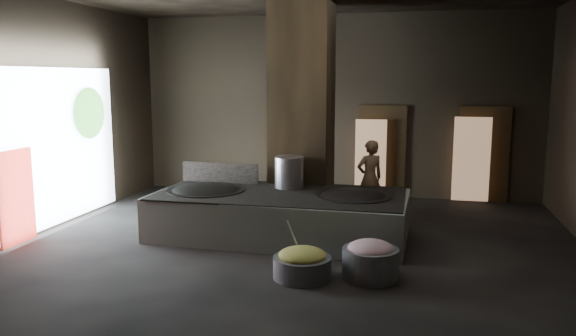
% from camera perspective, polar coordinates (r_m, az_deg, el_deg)
% --- Properties ---
extents(floor, '(10.00, 9.00, 0.10)m').
position_cam_1_polar(floor, '(10.19, 0.89, -7.98)').
color(floor, black).
rests_on(floor, ground).
extents(back_wall, '(10.00, 0.10, 4.50)m').
position_cam_1_polar(back_wall, '(14.23, 4.80, 6.31)').
color(back_wall, black).
rests_on(back_wall, ground).
extents(front_wall, '(10.00, 0.10, 4.50)m').
position_cam_1_polar(front_wall, '(5.42, -9.22, 1.53)').
color(front_wall, black).
rests_on(front_wall, ground).
extents(left_wall, '(0.10, 9.00, 4.50)m').
position_cam_1_polar(left_wall, '(11.89, -23.71, 5.00)').
color(left_wall, black).
rests_on(left_wall, ground).
extents(pillar, '(1.20, 1.20, 4.50)m').
position_cam_1_polar(pillar, '(11.68, 1.45, 5.71)').
color(pillar, black).
rests_on(pillar, ground).
extents(hearth_platform, '(4.72, 2.35, 0.81)m').
position_cam_1_polar(hearth_platform, '(10.56, -0.80, -4.80)').
color(hearth_platform, '#AEBDAA').
rests_on(hearth_platform, ground).
extents(platform_cap, '(4.57, 2.19, 0.03)m').
position_cam_1_polar(platform_cap, '(10.47, -0.81, -2.63)').
color(platform_cap, black).
rests_on(platform_cap, hearth_platform).
extents(wok_left, '(1.47, 1.47, 0.41)m').
position_cam_1_polar(wok_left, '(10.86, -8.32, -2.64)').
color(wok_left, black).
rests_on(wok_left, hearth_platform).
extents(wok_left_rim, '(1.50, 1.50, 0.05)m').
position_cam_1_polar(wok_left_rim, '(10.85, -8.33, -2.28)').
color(wok_left_rim, black).
rests_on(wok_left_rim, hearth_platform).
extents(wok_right, '(1.37, 1.37, 0.39)m').
position_cam_1_polar(wok_right, '(10.30, 6.59, -3.26)').
color(wok_right, black).
rests_on(wok_right, hearth_platform).
extents(wok_right_rim, '(1.40, 1.40, 0.05)m').
position_cam_1_polar(wok_right_rim, '(10.28, 6.60, -2.88)').
color(wok_right_rim, black).
rests_on(wok_right_rim, hearth_platform).
extents(stock_pot, '(0.57, 0.57, 0.61)m').
position_cam_1_polar(stock_pot, '(10.92, 0.13, -0.45)').
color(stock_pot, '#A2A4AA').
rests_on(stock_pot, hearth_platform).
extents(splash_guard, '(1.62, 0.10, 0.41)m').
position_cam_1_polar(splash_guard, '(11.55, -6.92, -0.49)').
color(splash_guard, black).
rests_on(splash_guard, hearth_platform).
extents(cook, '(0.71, 0.65, 1.64)m').
position_cam_1_polar(cook, '(12.17, 8.30, -1.02)').
color(cook, '#916C49').
rests_on(cook, ground).
extents(veg_basin, '(0.94, 0.94, 0.32)m').
position_cam_1_polar(veg_basin, '(8.50, 1.45, -10.04)').
color(veg_basin, slate).
rests_on(veg_basin, ground).
extents(veg_fill, '(0.72, 0.72, 0.22)m').
position_cam_1_polar(veg_fill, '(8.44, 1.46, -8.83)').
color(veg_fill, '#789C4B').
rests_on(veg_fill, veg_basin).
extents(ladle, '(0.19, 0.31, 0.62)m').
position_cam_1_polar(ladle, '(8.55, 0.67, -7.18)').
color(ladle, '#A2A4AA').
rests_on(ladle, veg_basin).
extents(meat_basin, '(1.05, 1.05, 0.46)m').
position_cam_1_polar(meat_basin, '(8.54, 8.36, -9.56)').
color(meat_basin, slate).
rests_on(meat_basin, ground).
extents(meat_fill, '(0.69, 0.69, 0.27)m').
position_cam_1_polar(meat_fill, '(8.47, 8.40, -8.15)').
color(meat_fill, '#B96F7C').
rests_on(meat_fill, meat_basin).
extents(doorway_near, '(1.18, 0.08, 2.38)m').
position_cam_1_polar(doorway_near, '(14.12, 9.50, 1.50)').
color(doorway_near, black).
rests_on(doorway_near, ground).
extents(doorway_near_glow, '(0.76, 0.04, 1.79)m').
position_cam_1_polar(doorway_near_glow, '(13.94, 8.38, 1.23)').
color(doorway_near_glow, '#8C6647').
rests_on(doorway_near_glow, ground).
extents(doorway_far, '(1.18, 0.08, 2.38)m').
position_cam_1_polar(doorway_far, '(14.18, 19.23, 1.15)').
color(doorway_far, black).
rests_on(doorway_far, ground).
extents(doorway_far_glow, '(0.84, 0.04, 1.99)m').
position_cam_1_polar(doorway_far_glow, '(13.90, 18.13, 0.84)').
color(doorway_far_glow, '#8C6647').
rests_on(doorway_far_glow, ground).
extents(left_opening, '(0.04, 4.20, 3.10)m').
position_cam_1_polar(left_opening, '(12.05, -22.56, 2.01)').
color(left_opening, white).
rests_on(left_opening, ground).
extents(pavilion_sliver, '(0.05, 0.90, 1.70)m').
position_cam_1_polar(pavilion_sliver, '(11.10, -25.91, -2.70)').
color(pavilion_sliver, maroon).
rests_on(pavilion_sliver, ground).
extents(tree_silhouette, '(0.28, 1.10, 1.10)m').
position_cam_1_polar(tree_silhouette, '(12.85, -19.52, 5.28)').
color(tree_silhouette, '#194714').
rests_on(tree_silhouette, left_opening).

